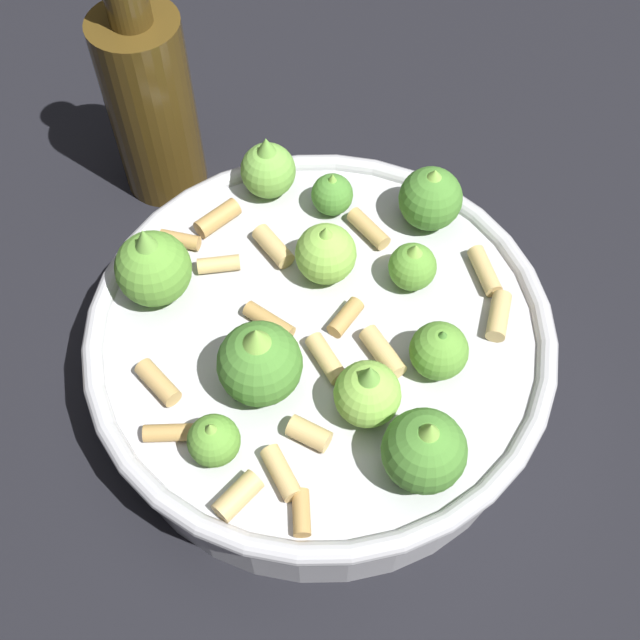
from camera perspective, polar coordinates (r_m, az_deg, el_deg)
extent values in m
plane|color=black|center=(0.53, 0.00, -3.93)|extent=(2.40, 2.40, 0.00)
cylinder|color=#B7B7BC|center=(0.50, 0.00, -2.37)|extent=(0.27, 0.27, 0.06)
torus|color=#B7B7BC|center=(0.48, 0.00, -0.65)|extent=(0.28, 0.28, 0.01)
sphere|color=#75B247|center=(0.53, -3.74, 10.64)|extent=(0.04, 0.04, 0.04)
cone|color=#75B247|center=(0.52, -3.86, 12.16)|extent=(0.02, 0.02, 0.02)
sphere|color=#4C8933|center=(0.52, 7.93, 8.61)|extent=(0.04, 0.04, 0.04)
cone|color=#8CC64C|center=(0.50, 8.19, 10.06)|extent=(0.02, 0.02, 0.01)
sphere|color=#8CC64C|center=(0.49, -0.15, 4.80)|extent=(0.04, 0.04, 0.04)
cone|color=#8CC64C|center=(0.47, -0.16, 6.15)|extent=(0.02, 0.02, 0.01)
sphere|color=#4C8933|center=(0.52, 1.13, 8.97)|extent=(0.03, 0.03, 0.03)
cone|color=#8CC64C|center=(0.51, 1.16, 9.99)|extent=(0.01, 0.01, 0.01)
sphere|color=#609E38|center=(0.48, -11.86, 3.62)|extent=(0.05, 0.05, 0.05)
cone|color=#75B247|center=(0.46, -12.40, 5.44)|extent=(0.02, 0.02, 0.02)
sphere|color=#609E38|center=(0.43, -7.62, -8.57)|extent=(0.03, 0.03, 0.03)
cone|color=#8CC64C|center=(0.42, -7.84, -7.77)|extent=(0.01, 0.01, 0.01)
sphere|color=#4C8933|center=(0.44, -4.34, -3.15)|extent=(0.05, 0.05, 0.05)
cone|color=#8CC64C|center=(0.42, -4.56, -1.48)|extent=(0.03, 0.03, 0.02)
sphere|color=#8CC64C|center=(0.44, 3.42, -5.33)|extent=(0.04, 0.04, 0.04)
cone|color=#75B247|center=(0.42, 3.56, -4.03)|extent=(0.02, 0.02, 0.02)
sphere|color=#4C8933|center=(0.42, 7.48, -9.29)|extent=(0.05, 0.05, 0.05)
cone|color=#8CC64C|center=(0.40, 7.83, -8.01)|extent=(0.02, 0.02, 0.02)
sphere|color=#609E38|center=(0.49, 6.65, 3.81)|extent=(0.03, 0.03, 0.03)
cone|color=#8CC64C|center=(0.48, 6.83, 4.89)|extent=(0.02, 0.02, 0.01)
sphere|color=#609E38|center=(0.45, 8.52, -2.20)|extent=(0.03, 0.03, 0.03)
cone|color=#4C8933|center=(0.44, 8.77, -1.19)|extent=(0.01, 0.01, 0.01)
cylinder|color=tan|center=(0.51, -3.38, 5.30)|extent=(0.03, 0.03, 0.01)
cylinder|color=tan|center=(0.46, -11.54, -4.41)|extent=(0.03, 0.03, 0.01)
cylinder|color=tan|center=(0.49, 12.70, 0.29)|extent=(0.02, 0.03, 0.01)
cylinder|color=tan|center=(0.51, 11.73, 3.48)|extent=(0.02, 0.03, 0.01)
cylinder|color=tan|center=(0.44, -0.87, -8.14)|extent=(0.03, 0.02, 0.01)
cylinder|color=tan|center=(0.48, 1.84, 0.19)|extent=(0.02, 0.03, 0.01)
cylinder|color=tan|center=(0.50, -7.28, 3.99)|extent=(0.03, 0.02, 0.01)
cylinder|color=tan|center=(0.52, -7.36, 7.26)|extent=(0.03, 0.03, 0.01)
cylinder|color=tan|center=(0.46, 0.45, -2.78)|extent=(0.03, 0.03, 0.01)
cylinder|color=tan|center=(0.42, -1.32, -13.65)|extent=(0.01, 0.02, 0.01)
cylinder|color=tan|center=(0.43, -5.91, -12.45)|extent=(0.03, 0.03, 0.01)
cylinder|color=tan|center=(0.45, -10.74, -7.95)|extent=(0.03, 0.01, 0.01)
cylinder|color=tan|center=(0.52, -10.02, 5.68)|extent=(0.03, 0.01, 0.01)
cylinder|color=tan|center=(0.52, 3.50, 6.55)|extent=(0.03, 0.03, 0.01)
cylinder|color=tan|center=(0.46, 4.52, -2.32)|extent=(0.03, 0.03, 0.01)
cylinder|color=tan|center=(0.47, -3.69, -0.12)|extent=(0.03, 0.03, 0.01)
cylinder|color=tan|center=(0.43, -2.80, -10.89)|extent=(0.03, 0.03, 0.01)
cylinder|color=#4C3814|center=(0.59, -11.97, 14.67)|extent=(0.06, 0.06, 0.14)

